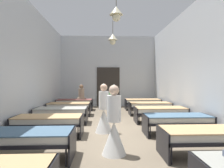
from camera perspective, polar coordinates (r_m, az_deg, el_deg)
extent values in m
cube|color=#7A6B56|center=(6.57, 0.11, -13.26)|extent=(6.38, 11.91, 0.10)
cube|color=silver|center=(12.14, -1.13, 3.74)|extent=(6.18, 0.20, 4.33)
cube|color=silver|center=(6.94, -25.50, 5.83)|extent=(0.20, 11.31, 4.33)
cube|color=silver|center=(7.19, 24.77, 5.67)|extent=(0.20, 11.31, 4.33)
cube|color=#2D2823|center=(12.01, -1.11, -0.83)|extent=(1.40, 0.06, 2.40)
cylinder|color=brown|center=(6.90, 1.24, 23.15)|extent=(0.02, 0.02, 0.32)
cone|color=beige|center=(6.79, 1.24, 20.72)|extent=(0.44, 0.44, 0.28)
sphere|color=beige|center=(6.72, 1.24, 18.96)|extent=(0.28, 0.28, 0.28)
cylinder|color=brown|center=(9.36, 0.24, 16.27)|extent=(0.02, 0.02, 0.58)
cone|color=beige|center=(9.25, 0.24, 13.63)|extent=(0.44, 0.44, 0.28)
sphere|color=beige|center=(9.20, 0.24, 12.29)|extent=(0.28, 0.28, 0.28)
cylinder|color=black|center=(3.85, -13.31, -20.20)|extent=(0.03, 0.03, 0.34)
cylinder|color=black|center=(4.52, -11.52, -16.97)|extent=(0.03, 0.03, 0.34)
cube|color=black|center=(4.35, -24.11, -14.93)|extent=(1.90, 0.84, 0.07)
cube|color=black|center=(4.14, -11.48, -16.97)|extent=(0.04, 0.84, 0.57)
cube|color=silver|center=(4.32, -24.11, -13.59)|extent=(1.82, 0.78, 0.14)
cube|color=slate|center=(4.30, -24.12, -12.53)|extent=(1.86, 0.82, 0.02)
cylinder|color=black|center=(4.00, 17.03, -19.43)|extent=(0.03, 0.03, 0.34)
cylinder|color=black|center=(4.64, 13.93, -16.49)|extent=(0.03, 0.03, 0.34)
cube|color=black|center=(4.59, 26.08, -14.11)|extent=(1.90, 0.84, 0.07)
cube|color=black|center=(4.26, 14.56, -16.44)|extent=(0.04, 0.84, 0.57)
cube|color=silver|center=(4.56, 26.09, -12.83)|extent=(1.82, 0.78, 0.14)
cube|color=tan|center=(4.54, 26.10, -11.83)|extent=(1.86, 0.82, 0.02)
cylinder|color=black|center=(5.88, -27.42, -12.83)|extent=(0.03, 0.03, 0.34)
cylinder|color=black|center=(6.53, -24.70, -11.46)|extent=(0.03, 0.03, 0.34)
cylinder|color=black|center=(5.41, -9.92, -13.98)|extent=(0.03, 0.03, 0.34)
cylinder|color=black|center=(6.10, -9.03, -12.26)|extent=(0.03, 0.03, 0.34)
cube|color=black|center=(5.87, -18.06, -10.76)|extent=(1.90, 0.84, 0.07)
cube|color=black|center=(6.20, -26.51, -11.01)|extent=(0.04, 0.84, 0.57)
cube|color=black|center=(5.72, -8.84, -11.94)|extent=(0.04, 0.84, 0.57)
cube|color=silver|center=(5.85, -18.06, -9.75)|extent=(1.82, 0.78, 0.14)
cube|color=tan|center=(5.84, -18.06, -8.96)|extent=(1.86, 0.82, 0.02)
cylinder|color=black|center=(5.51, 11.11, -13.70)|extent=(0.03, 0.03, 0.34)
cylinder|color=black|center=(6.19, 9.51, -12.06)|extent=(0.03, 0.03, 0.34)
cylinder|color=black|center=(6.15, 27.47, -12.25)|extent=(0.03, 0.03, 0.34)
cylinder|color=black|center=(6.76, 24.36, -11.02)|extent=(0.03, 0.03, 0.34)
cube|color=black|center=(6.05, 18.46, -10.41)|extent=(1.90, 0.84, 0.07)
cube|color=black|center=(5.81, 9.67, -11.74)|extent=(0.04, 0.84, 0.57)
cube|color=black|center=(6.46, 26.32, -10.54)|extent=(0.04, 0.84, 0.57)
cube|color=silver|center=(6.03, 18.46, -9.43)|extent=(1.82, 0.78, 0.14)
cube|color=slate|center=(6.02, 18.47, -8.67)|extent=(1.86, 0.82, 0.02)
cylinder|color=black|center=(7.38, -21.93, -10.01)|extent=(0.03, 0.03, 0.34)
cylinder|color=black|center=(8.05, -20.20, -9.09)|extent=(0.03, 0.03, 0.34)
cylinder|color=black|center=(7.01, -8.15, -10.54)|extent=(0.03, 0.03, 0.34)
cylinder|color=black|center=(7.71, -7.61, -9.49)|extent=(0.03, 0.03, 0.34)
cube|color=black|center=(7.45, -14.61, -8.27)|extent=(1.90, 0.84, 0.07)
cube|color=black|center=(7.71, -21.46, -8.65)|extent=(0.04, 0.84, 0.57)
cube|color=black|center=(7.33, -7.39, -9.10)|extent=(0.04, 0.84, 0.57)
cube|color=silver|center=(7.44, -14.62, -7.47)|extent=(1.82, 0.78, 0.14)
cube|color=#9E9E93|center=(7.43, -14.62, -6.84)|extent=(1.86, 0.82, 0.02)
cylinder|color=black|center=(7.09, 7.92, -10.41)|extent=(0.03, 0.03, 0.34)
cylinder|color=black|center=(7.78, 6.94, -9.39)|extent=(0.03, 0.03, 0.34)
cylinder|color=black|center=(7.59, 21.14, -9.70)|extent=(0.03, 0.03, 0.34)
cylinder|color=black|center=(8.24, 19.11, -8.85)|extent=(0.03, 0.03, 0.34)
cube|color=black|center=(7.59, 13.95, -8.10)|extent=(1.90, 0.84, 0.07)
cube|color=black|center=(7.40, 6.94, -9.00)|extent=(0.04, 0.84, 0.57)
cube|color=black|center=(7.92, 20.49, -8.40)|extent=(0.04, 0.84, 0.57)
cube|color=silver|center=(7.58, 13.96, -7.31)|extent=(1.82, 0.78, 0.14)
cube|color=tan|center=(7.57, 13.96, -6.70)|extent=(1.86, 0.82, 0.02)
cylinder|color=black|center=(8.93, -18.36, -8.10)|extent=(0.03, 0.03, 0.34)
cylinder|color=black|center=(9.62, -17.18, -7.45)|extent=(0.03, 0.03, 0.34)
cylinder|color=black|center=(8.63, -7.05, -8.38)|extent=(0.03, 0.03, 0.34)
cylinder|color=black|center=(9.33, -6.70, -7.68)|extent=(0.03, 0.03, 0.34)
cube|color=black|center=(9.06, -12.40, -6.64)|extent=(1.90, 0.84, 0.07)
cube|color=black|center=(9.27, -18.11, -7.04)|extent=(0.04, 0.84, 0.57)
cube|color=black|center=(8.96, -6.48, -7.28)|extent=(0.04, 0.84, 0.57)
cube|color=silver|center=(9.05, -12.41, -5.98)|extent=(1.82, 0.78, 0.14)
cube|color=tan|center=(9.04, -12.41, -5.47)|extent=(1.86, 0.82, 0.02)
cylinder|color=black|center=(8.69, 5.93, -8.31)|extent=(0.03, 0.03, 0.34)
cylinder|color=black|center=(9.39, 5.28, -7.62)|extent=(0.03, 0.03, 0.34)
cylinder|color=black|center=(9.11, 16.93, -7.92)|extent=(0.03, 0.03, 0.34)
cylinder|color=black|center=(9.78, 15.51, -7.31)|extent=(0.03, 0.03, 0.34)
cube|color=black|center=(9.17, 11.01, -6.54)|extent=(1.90, 0.84, 0.07)
cube|color=black|center=(9.02, 5.21, -7.22)|extent=(0.04, 0.84, 0.57)
cube|color=black|center=(9.45, 16.55, -6.89)|extent=(0.04, 0.84, 0.57)
cube|color=silver|center=(9.16, 11.02, -5.89)|extent=(1.82, 0.78, 0.14)
cube|color=tan|center=(9.15, 11.02, -5.38)|extent=(1.86, 0.82, 0.02)
cylinder|color=black|center=(10.51, -15.89, -6.74)|extent=(0.03, 0.03, 0.34)
cylinder|color=black|center=(11.21, -15.03, -6.27)|extent=(0.03, 0.03, 0.34)
cylinder|color=black|center=(10.25, -6.31, -6.91)|extent=(0.03, 0.03, 0.34)
cylinder|color=black|center=(10.97, -6.06, -6.40)|extent=(0.03, 0.03, 0.34)
cube|color=black|center=(10.68, -10.87, -5.50)|extent=(1.90, 0.84, 0.07)
cube|color=black|center=(10.86, -15.76, -5.88)|extent=(0.04, 0.84, 0.57)
cube|color=black|center=(10.59, -5.86, -6.02)|extent=(0.04, 0.84, 0.57)
cube|color=silver|center=(10.67, -10.87, -4.94)|extent=(1.82, 0.78, 0.14)
cube|color=#8C4C47|center=(10.66, -10.87, -4.50)|extent=(1.86, 0.82, 0.02)
cylinder|color=black|center=(10.31, 4.57, -6.86)|extent=(0.03, 0.03, 0.34)
cylinder|color=black|center=(11.02, 4.11, -6.36)|extent=(0.03, 0.03, 0.34)
cylinder|color=black|center=(10.66, 13.96, -6.63)|extent=(0.03, 0.03, 0.34)
cylinder|color=black|center=(11.35, 12.92, -6.17)|extent=(0.03, 0.03, 0.34)
cube|color=black|center=(10.78, 8.95, -5.44)|extent=(1.90, 0.84, 0.07)
cube|color=black|center=(10.64, 4.01, -5.98)|extent=(0.04, 0.84, 0.57)
cube|color=black|center=(11.01, 13.73, -5.78)|extent=(0.04, 0.84, 0.57)
cube|color=silver|center=(10.77, 8.95, -4.88)|extent=(1.82, 0.78, 0.14)
cube|color=tan|center=(10.76, 8.96, -4.45)|extent=(1.86, 0.82, 0.02)
cone|color=white|center=(4.27, 0.59, -15.51)|extent=(0.52, 0.52, 0.70)
cylinder|color=white|center=(4.14, 0.59, -7.18)|extent=(0.30, 0.30, 0.55)
sphere|color=beige|center=(4.10, 0.59, -1.84)|extent=(0.22, 0.22, 0.22)
cone|color=white|center=(4.10, 0.59, -0.77)|extent=(0.18, 0.18, 0.10)
cone|color=white|center=(6.00, -2.43, -10.72)|extent=(0.52, 0.52, 0.70)
cylinder|color=white|center=(5.91, -2.43, -4.76)|extent=(0.30, 0.30, 0.55)
sphere|color=tan|center=(5.88, -2.44, -1.03)|extent=(0.22, 0.22, 0.22)
cone|color=white|center=(5.88, -2.44, -0.28)|extent=(0.18, 0.18, 0.10)
cylinder|color=gray|center=(10.64, -8.97, -2.87)|extent=(0.32, 0.32, 0.58)
cube|color=gray|center=(10.66, -8.97, -4.22)|extent=(0.44, 0.44, 0.08)
sphere|color=#846047|center=(10.62, -8.98, -0.72)|extent=(0.22, 0.22, 0.22)
cylinder|color=brown|center=(9.13, -0.09, -7.76)|extent=(0.32, 0.32, 0.37)
cylinder|color=brown|center=(9.10, -0.09, -5.99)|extent=(0.06, 0.06, 0.20)
cone|color=#2D6633|center=(9.05, -0.09, -2.80)|extent=(0.56, 0.56, 0.81)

